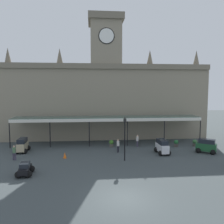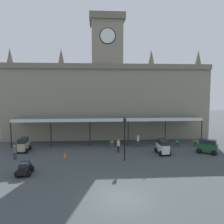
# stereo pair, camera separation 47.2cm
# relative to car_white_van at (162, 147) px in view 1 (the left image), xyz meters

# --- Properties ---
(ground_plane) EXTENTS (140.00, 140.00, 0.00)m
(ground_plane) POSITION_rel_car_white_van_xyz_m (-6.33, -11.12, -0.81)
(ground_plane) COLOR #3D4546
(station_building) EXTENTS (32.72, 5.56, 19.56)m
(station_building) POSITION_rel_car_white_van_xyz_m (-6.33, 10.66, 6.05)
(station_building) COLOR gray
(station_building) RESTS_ON ground
(entrance_canopy) EXTENTS (26.97, 3.26, 4.00)m
(entrance_canopy) POSITION_rel_car_white_van_xyz_m (-6.33, 5.77, 3.03)
(entrance_canopy) COLOR #38564C
(entrance_canopy) RESTS_ON ground
(car_white_van) EXTENTS (1.66, 2.44, 1.77)m
(car_white_van) POSITION_rel_car_white_van_xyz_m (0.00, 0.00, 0.00)
(car_white_van) COLOR silver
(car_white_van) RESTS_ON ground
(car_black_sedan) EXTENTS (1.61, 2.11, 1.19)m
(car_black_sedan) POSITION_rel_car_white_van_xyz_m (-14.84, -5.77, -0.30)
(car_black_sedan) COLOR black
(car_black_sedan) RESTS_ON ground
(car_beige_van) EXTENTS (1.65, 2.43, 1.77)m
(car_beige_van) POSITION_rel_car_white_van_xyz_m (-17.45, 2.35, 0.00)
(car_beige_van) COLOR tan
(car_beige_van) RESTS_ON ground
(car_green_van) EXTENTS (2.58, 2.40, 1.77)m
(car_green_van) POSITION_rel_car_white_van_xyz_m (5.62, -0.15, 0.00)
(car_green_van) COLOR #1E512D
(car_green_van) RESTS_ON ground
(pedestrian_near_entrance) EXTENTS (0.34, 0.36, 1.67)m
(pedestrian_near_entrance) POSITION_rel_car_white_van_xyz_m (-5.36, 1.15, 0.10)
(pedestrian_near_entrance) COLOR black
(pedestrian_near_entrance) RESTS_ON ground
(pedestrian_beside_cars) EXTENTS (0.39, 0.34, 1.67)m
(pedestrian_beside_cars) POSITION_rel_car_white_van_xyz_m (-17.37, -0.98, 0.10)
(pedestrian_beside_cars) COLOR #3F384C
(pedestrian_beside_cars) RESTS_ON ground
(pedestrian_crossing_forecourt) EXTENTS (0.34, 0.39, 1.67)m
(pedestrian_crossing_forecourt) POSITION_rel_car_white_van_xyz_m (-2.35, 3.77, 0.10)
(pedestrian_crossing_forecourt) COLOR #3F384C
(pedestrian_crossing_forecourt) RESTS_ON ground
(victorian_lamppost) EXTENTS (0.30, 0.30, 4.90)m
(victorian_lamppost) POSITION_rel_car_white_van_xyz_m (-5.02, -2.30, 2.24)
(victorian_lamppost) COLOR black
(victorian_lamppost) RESTS_ON ground
(traffic_cone) EXTENTS (0.40, 0.40, 0.66)m
(traffic_cone) POSITION_rel_car_white_van_xyz_m (-11.79, -0.75, -0.48)
(traffic_cone) COLOR orange
(traffic_cone) RESTS_ON ground
(planter_forecourt_centre) EXTENTS (0.60, 0.60, 0.96)m
(planter_forecourt_centre) POSITION_rel_car_white_van_xyz_m (-5.97, 3.94, -0.32)
(planter_forecourt_centre) COLOR #47423D
(planter_forecourt_centre) RESTS_ON ground
(planter_near_kerb) EXTENTS (0.60, 0.60, 0.96)m
(planter_near_kerb) POSITION_rel_car_white_van_xyz_m (5.73, 3.25, -0.32)
(planter_near_kerb) COLOR #47423D
(planter_near_kerb) RESTS_ON ground
(planter_by_canopy) EXTENTS (0.60, 0.60, 0.96)m
(planter_by_canopy) POSITION_rel_car_white_van_xyz_m (3.03, 3.21, -0.32)
(planter_by_canopy) COLOR #47423D
(planter_by_canopy) RESTS_ON ground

